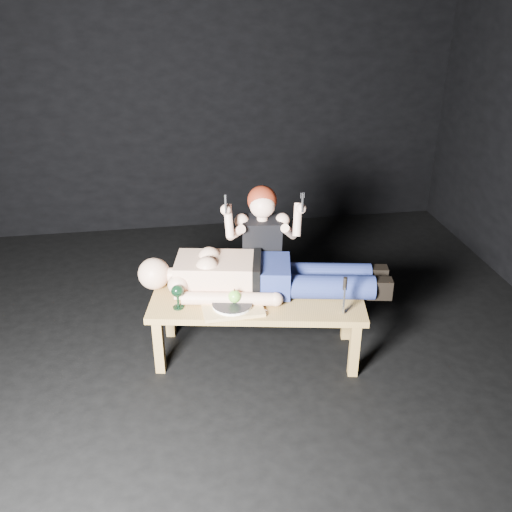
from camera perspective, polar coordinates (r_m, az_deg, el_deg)
name	(u,v)px	position (r m, az deg, el deg)	size (l,w,h in m)	color
ground	(235,367)	(4.00, -2.08, -11.01)	(5.00, 5.00, 0.00)	black
back_wall	(200,80)	(5.74, -5.57, 17.05)	(5.00, 5.00, 0.00)	black
table	(257,327)	(4.00, 0.11, -7.06)	(1.44, 0.54, 0.45)	olive
lying_man	(265,272)	(3.92, 0.86, -1.57)	(1.55, 0.47, 0.28)	tan
kneeling_woman	(261,252)	(4.22, 0.52, 0.39)	(0.61, 0.69, 1.15)	black
serving_tray	(232,307)	(3.77, -2.38, -5.12)	(0.39, 0.28, 0.02)	tan
plate	(232,304)	(3.76, -2.38, -4.83)	(0.26, 0.26, 0.02)	white
apple	(235,297)	(3.74, -2.14, -4.06)	(0.09, 0.09, 0.09)	#4FA72B
goblet	(178,297)	(3.77, -7.81, -4.05)	(0.08, 0.08, 0.17)	black
fork_flat	(207,312)	(3.74, -4.86, -5.63)	(0.01, 0.15, 0.01)	#B2B2B7
knife_flat	(258,309)	(3.76, 0.23, -5.35)	(0.01, 0.15, 0.01)	#B2B2B7
spoon_flat	(258,307)	(3.78, 0.18, -5.15)	(0.01, 0.15, 0.01)	#B2B2B7
carving_knife	(344,296)	(3.69, 8.77, -3.96)	(0.03, 0.04, 0.27)	#B2B2B7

